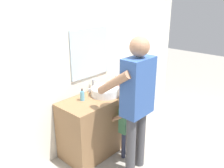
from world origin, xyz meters
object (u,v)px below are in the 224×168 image
toothbrush_cup (117,84)px  child_toddler (126,123)px  adult_parent (136,95)px  soap_bottle (82,96)px

toothbrush_cup → child_toddler: size_ratio=0.24×
toothbrush_cup → adult_parent: (-0.43, -0.69, 0.16)m
soap_bottle → child_toddler: (0.33, -0.48, -0.37)m
soap_bottle → child_toddler: 0.69m
toothbrush_cup → soap_bottle: toothbrush_cup is taller
soap_bottle → child_toddler: bearing=-55.2°
toothbrush_cup → child_toddler: bearing=-125.5°
child_toddler → adult_parent: (-0.11, -0.24, 0.51)m
toothbrush_cup → adult_parent: bearing=-122.2°
toothbrush_cup → child_toddler: 0.66m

